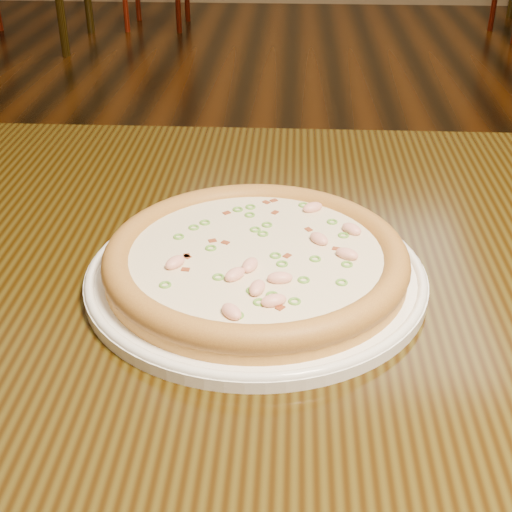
{
  "coord_description": "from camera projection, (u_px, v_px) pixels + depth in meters",
  "views": [
    {
      "loc": [
        -0.23,
        -1.48,
        1.14
      ],
      "look_at": [
        -0.26,
        -0.86,
        0.78
      ],
      "focal_mm": 50.0,
      "sensor_mm": 36.0,
      "label": 1
    }
  ],
  "objects": [
    {
      "name": "ground",
      "position": [
        374.0,
        351.0,
        1.84
      ],
      "size": [
        9.0,
        9.0,
        0.0
      ],
      "primitive_type": "plane",
      "color": "black"
    },
    {
      "name": "pizza",
      "position": [
        256.0,
        259.0,
        0.72
      ],
      "size": [
        0.31,
        0.31,
        0.03
      ],
      "color": "gold",
      "rests_on": "plate"
    },
    {
      "name": "hero_table",
      "position": [
        362.0,
        333.0,
        0.82
      ],
      "size": [
        1.2,
        0.8,
        0.75
      ],
      "color": "black",
      "rests_on": "ground"
    },
    {
      "name": "plate",
      "position": [
        256.0,
        274.0,
        0.73
      ],
      "size": [
        0.35,
        0.35,
        0.02
      ],
      "color": "white",
      "rests_on": "hero_table"
    }
  ]
}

